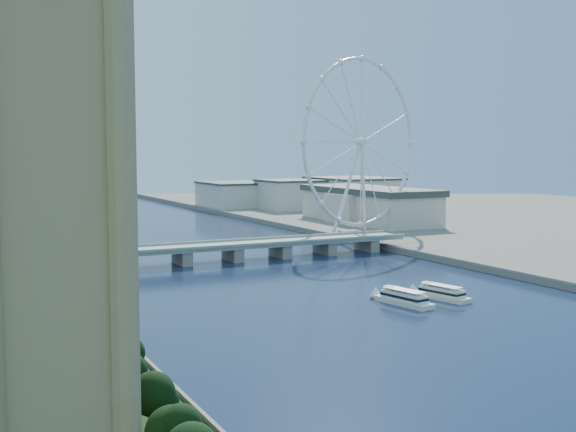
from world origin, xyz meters
TOP-DOWN VIEW (x-y plane):
  - tree_row at (-113.00, 66.00)m, footprint 9.10×201.10m
  - victoria_tower at (-135.00, 55.00)m, footprint 28.16×28.16m
  - parliament_range at (-128.00, 170.00)m, footprint 24.00×200.00m
  - westminster_bridge at (0.00, 300.00)m, footprint 220.00×22.00m
  - london_eye at (119.98, 355.08)m, footprint 113.60×39.12m
  - county_hall at (175.00, 430.00)m, footprint 54.00×144.00m
  - city_skyline at (39.22, 560.08)m, footprint 505.00×280.00m
  - tour_boat_near at (17.50, 159.37)m, footprint 12.83×31.09m
  - tour_boat_far at (38.29, 161.41)m, footprint 13.68×30.04m

SIDE VIEW (x-z plane):
  - county_hall at x=175.00m, z-range -17.50..17.50m
  - tour_boat_near at x=17.50m, z-range -3.34..3.34m
  - tour_boat_far at x=38.29m, z-range -3.21..3.21m
  - westminster_bridge at x=0.00m, z-range 1.88..11.38m
  - tree_row at x=-113.00m, z-range -1.55..20.74m
  - city_skyline at x=39.22m, z-range 0.96..32.96m
  - parliament_range at x=-128.00m, z-range -16.52..53.48m
  - victoria_tower at x=-135.00m, z-range -1.51..110.49m
  - london_eye at x=119.98m, z-range 5.37..129.67m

